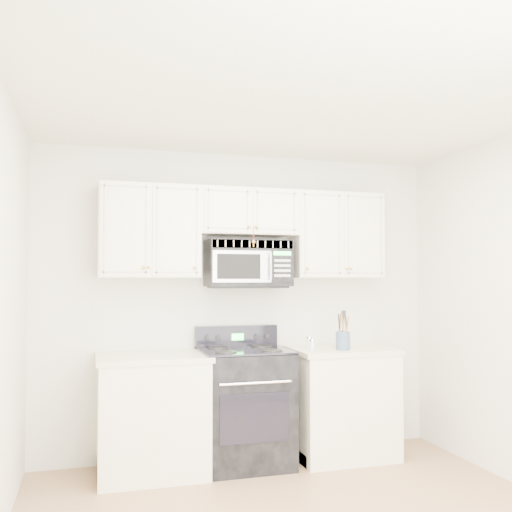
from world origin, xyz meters
name	(u,v)px	position (x,y,z in m)	size (l,w,h in m)	color
room	(318,315)	(0.00, 0.00, 1.30)	(3.51, 3.51, 2.61)	#93734F
base_cabinet_left	(152,418)	(-0.80, 1.44, 0.43)	(0.86, 0.65, 0.92)	beige
base_cabinet_right	(341,406)	(0.80, 1.44, 0.43)	(0.86, 0.65, 0.92)	beige
range	(244,405)	(-0.06, 1.45, 0.48)	(0.72, 0.65, 1.11)	black
upper_cabinets	(247,229)	(0.00, 1.58, 1.93)	(2.44, 0.37, 0.75)	beige
microwave	(248,263)	(0.01, 1.57, 1.64)	(0.70, 0.40, 0.39)	black
utensil_crock	(343,340)	(0.76, 1.31, 1.00)	(0.12, 0.12, 0.32)	#405772
shaker_salt	(312,345)	(0.50, 1.34, 0.97)	(0.04, 0.04, 0.09)	silver
shaker_pepper	(309,343)	(0.49, 1.39, 0.98)	(0.05, 0.05, 0.11)	silver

